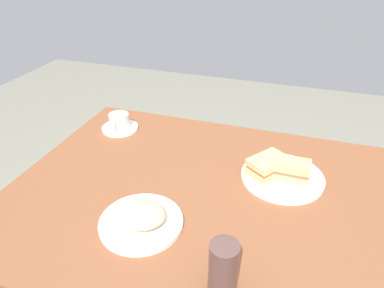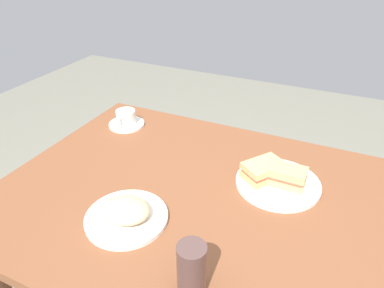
{
  "view_description": "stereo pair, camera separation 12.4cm",
  "coord_description": "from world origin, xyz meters",
  "px_view_note": "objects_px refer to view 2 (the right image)",
  "views": [
    {
      "loc": [
        0.14,
        -0.8,
        1.44
      ],
      "look_at": [
        -0.19,
        0.21,
        0.8
      ],
      "focal_mm": 32.64,
      "sensor_mm": 36.0,
      "label": 1
    },
    {
      "loc": [
        0.26,
        -0.75,
        1.44
      ],
      "look_at": [
        -0.19,
        0.21,
        0.8
      ],
      "focal_mm": 32.64,
      "sensor_mm": 36.0,
      "label": 2
    }
  ],
  "objects_px": {
    "spoon": "(123,115)",
    "coffee_saucer": "(127,124)",
    "sandwich_front": "(285,176)",
    "sandwich_back": "(263,170)",
    "coffee_cup": "(126,117)",
    "sandwich_plate": "(278,183)",
    "dining_table": "(218,234)",
    "drinking_glass": "(192,270)",
    "side_plate": "(127,218)"
  },
  "relations": [
    {
      "from": "coffee_cup",
      "to": "dining_table",
      "type": "bearing_deg",
      "value": -28.59
    },
    {
      "from": "drinking_glass",
      "to": "sandwich_back",
      "type": "bearing_deg",
      "value": 85.33
    },
    {
      "from": "sandwich_plate",
      "to": "drinking_glass",
      "type": "relative_size",
      "value": 1.94
    },
    {
      "from": "coffee_saucer",
      "to": "coffee_cup",
      "type": "xyz_separation_m",
      "value": [
        0.0,
        -0.0,
        0.03
      ]
    },
    {
      "from": "sandwich_front",
      "to": "coffee_saucer",
      "type": "height_order",
      "value": "sandwich_front"
    },
    {
      "from": "dining_table",
      "to": "sandwich_back",
      "type": "relative_size",
      "value": 9.04
    },
    {
      "from": "dining_table",
      "to": "coffee_cup",
      "type": "relative_size",
      "value": 13.07
    },
    {
      "from": "sandwich_plate",
      "to": "sandwich_back",
      "type": "bearing_deg",
      "value": 177.87
    },
    {
      "from": "sandwich_back",
      "to": "drinking_glass",
      "type": "bearing_deg",
      "value": -94.67
    },
    {
      "from": "coffee_saucer",
      "to": "spoon",
      "type": "relative_size",
      "value": 1.82
    },
    {
      "from": "dining_table",
      "to": "drinking_glass",
      "type": "xyz_separation_m",
      "value": [
        0.05,
        -0.31,
        0.2
      ]
    },
    {
      "from": "dining_table",
      "to": "coffee_saucer",
      "type": "relative_size",
      "value": 9.41
    },
    {
      "from": "coffee_cup",
      "to": "sandwich_front",
      "type": "bearing_deg",
      "value": -11.49
    },
    {
      "from": "coffee_saucer",
      "to": "spoon",
      "type": "xyz_separation_m",
      "value": [
        -0.05,
        0.05,
        0.01
      ]
    },
    {
      "from": "dining_table",
      "to": "sandwich_back",
      "type": "height_order",
      "value": "sandwich_back"
    },
    {
      "from": "sandwich_plate",
      "to": "coffee_cup",
      "type": "bearing_deg",
      "value": 168.28
    },
    {
      "from": "sandwich_plate",
      "to": "side_plate",
      "type": "bearing_deg",
      "value": -136.27
    },
    {
      "from": "sandwich_back",
      "to": "coffee_cup",
      "type": "height_order",
      "value": "same"
    },
    {
      "from": "sandwich_plate",
      "to": "coffee_saucer",
      "type": "relative_size",
      "value": 1.82
    },
    {
      "from": "sandwich_plate",
      "to": "spoon",
      "type": "xyz_separation_m",
      "value": [
        -0.71,
        0.19,
        0.01
      ]
    },
    {
      "from": "dining_table",
      "to": "sandwich_front",
      "type": "distance_m",
      "value": 0.28
    },
    {
      "from": "sandwich_front",
      "to": "coffee_saucer",
      "type": "bearing_deg",
      "value": 168.37
    },
    {
      "from": "sandwich_front",
      "to": "dining_table",
      "type": "bearing_deg",
      "value": -136.73
    },
    {
      "from": "dining_table",
      "to": "spoon",
      "type": "bearing_deg",
      "value": 149.56
    },
    {
      "from": "dining_table",
      "to": "coffee_cup",
      "type": "xyz_separation_m",
      "value": [
        -0.52,
        0.28,
        0.18
      ]
    },
    {
      "from": "spoon",
      "to": "coffee_saucer",
      "type": "bearing_deg",
      "value": -44.2
    },
    {
      "from": "sandwich_front",
      "to": "side_plate",
      "type": "relative_size",
      "value": 0.54
    },
    {
      "from": "spoon",
      "to": "drinking_glass",
      "type": "height_order",
      "value": "drinking_glass"
    },
    {
      "from": "drinking_glass",
      "to": "side_plate",
      "type": "bearing_deg",
      "value": 153.6
    },
    {
      "from": "dining_table",
      "to": "sandwich_front",
      "type": "height_order",
      "value": "sandwich_front"
    },
    {
      "from": "sandwich_back",
      "to": "coffee_cup",
      "type": "xyz_separation_m",
      "value": [
        -0.6,
        0.13,
        -0.0
      ]
    },
    {
      "from": "coffee_cup",
      "to": "drinking_glass",
      "type": "xyz_separation_m",
      "value": [
        0.57,
        -0.59,
        0.03
      ]
    },
    {
      "from": "drinking_glass",
      "to": "sandwich_front",
      "type": "bearing_deg",
      "value": 76.9
    },
    {
      "from": "sandwich_front",
      "to": "coffee_cup",
      "type": "relative_size",
      "value": 1.19
    },
    {
      "from": "coffee_cup",
      "to": "spoon",
      "type": "height_order",
      "value": "coffee_cup"
    },
    {
      "from": "dining_table",
      "to": "coffee_cup",
      "type": "distance_m",
      "value": 0.61
    },
    {
      "from": "sandwich_plate",
      "to": "coffee_cup",
      "type": "distance_m",
      "value": 0.67
    },
    {
      "from": "sandwich_plate",
      "to": "drinking_glass",
      "type": "distance_m",
      "value": 0.47
    },
    {
      "from": "dining_table",
      "to": "drinking_glass",
      "type": "bearing_deg",
      "value": -80.94
    },
    {
      "from": "side_plate",
      "to": "drinking_glass",
      "type": "distance_m",
      "value": 0.29
    },
    {
      "from": "sandwich_plate",
      "to": "coffee_cup",
      "type": "height_order",
      "value": "coffee_cup"
    },
    {
      "from": "coffee_saucer",
      "to": "dining_table",
      "type": "bearing_deg",
      "value": -28.73
    },
    {
      "from": "dining_table",
      "to": "sandwich_back",
      "type": "bearing_deg",
      "value": 59.81
    },
    {
      "from": "spoon",
      "to": "sandwich_back",
      "type": "bearing_deg",
      "value": -15.89
    },
    {
      "from": "sandwich_front",
      "to": "sandwich_back",
      "type": "relative_size",
      "value": 0.82
    },
    {
      "from": "sandwich_back",
      "to": "drinking_glass",
      "type": "xyz_separation_m",
      "value": [
        -0.04,
        -0.46,
        0.03
      ]
    },
    {
      "from": "sandwich_plate",
      "to": "side_plate",
      "type": "xyz_separation_m",
      "value": [
        -0.34,
        -0.33,
        0.0
      ]
    },
    {
      "from": "coffee_saucer",
      "to": "side_plate",
      "type": "bearing_deg",
      "value": -56.18
    },
    {
      "from": "dining_table",
      "to": "coffee_cup",
      "type": "bearing_deg",
      "value": 151.41
    },
    {
      "from": "dining_table",
      "to": "side_plate",
      "type": "distance_m",
      "value": 0.31
    }
  ]
}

